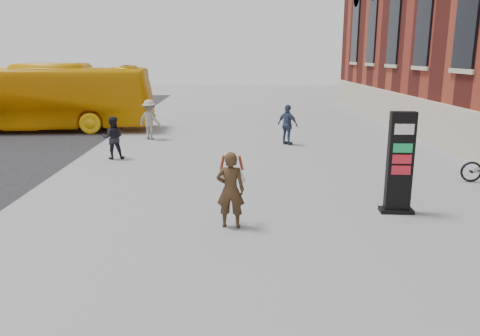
{
  "coord_description": "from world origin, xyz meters",
  "views": [
    {
      "loc": [
        0.73,
        -9.88,
        3.77
      ],
      "look_at": [
        0.94,
        1.02,
        1.11
      ],
      "focal_mm": 35.0,
      "sensor_mm": 36.0,
      "label": 1
    }
  ],
  "objects_px": {
    "info_pylon": "(400,163)",
    "bus": "(31,97)",
    "pedestrian_c": "(288,125)",
    "pedestrian_a": "(113,138)",
    "pedestrian_b": "(150,120)",
    "woman": "(231,189)"
  },
  "relations": [
    {
      "from": "woman",
      "to": "pedestrian_c",
      "type": "bearing_deg",
      "value": -97.45
    },
    {
      "from": "info_pylon",
      "to": "bus",
      "type": "xyz_separation_m",
      "value": [
        -14.09,
        12.99,
        0.44
      ]
    },
    {
      "from": "pedestrian_c",
      "to": "bus",
      "type": "bearing_deg",
      "value": 24.72
    },
    {
      "from": "woman",
      "to": "pedestrian_a",
      "type": "relative_size",
      "value": 1.1
    },
    {
      "from": "info_pylon",
      "to": "bus",
      "type": "relative_size",
      "value": 0.21
    },
    {
      "from": "pedestrian_c",
      "to": "woman",
      "type": "bearing_deg",
      "value": 119.06
    },
    {
      "from": "bus",
      "to": "pedestrian_c",
      "type": "xyz_separation_m",
      "value": [
        12.46,
        -4.1,
        -0.82
      ]
    },
    {
      "from": "info_pylon",
      "to": "woman",
      "type": "relative_size",
      "value": 1.44
    },
    {
      "from": "woman",
      "to": "pedestrian_a",
      "type": "distance_m",
      "value": 8.34
    },
    {
      "from": "pedestrian_a",
      "to": "pedestrian_b",
      "type": "bearing_deg",
      "value": -109.64
    },
    {
      "from": "woman",
      "to": "bus",
      "type": "xyz_separation_m",
      "value": [
        -10.04,
        13.9,
        0.79
      ]
    },
    {
      "from": "woman",
      "to": "pedestrian_b",
      "type": "relative_size",
      "value": 0.96
    },
    {
      "from": "pedestrian_b",
      "to": "pedestrian_c",
      "type": "bearing_deg",
      "value": -163.36
    },
    {
      "from": "info_pylon",
      "to": "pedestrian_a",
      "type": "relative_size",
      "value": 1.58
    },
    {
      "from": "bus",
      "to": "pedestrian_a",
      "type": "xyz_separation_m",
      "value": [
        5.7,
        -6.77,
        -0.89
      ]
    },
    {
      "from": "info_pylon",
      "to": "pedestrian_a",
      "type": "bearing_deg",
      "value": 147.88
    },
    {
      "from": "pedestrian_c",
      "to": "pedestrian_a",
      "type": "bearing_deg",
      "value": 64.51
    },
    {
      "from": "pedestrian_a",
      "to": "bus",
      "type": "bearing_deg",
      "value": -60.22
    },
    {
      "from": "info_pylon",
      "to": "bus",
      "type": "bearing_deg",
      "value": 141.76
    },
    {
      "from": "woman",
      "to": "pedestrian_a",
      "type": "height_order",
      "value": "woman"
    },
    {
      "from": "info_pylon",
      "to": "bus",
      "type": "distance_m",
      "value": 19.17
    },
    {
      "from": "woman",
      "to": "pedestrian_b",
      "type": "bearing_deg",
      "value": -65.45
    }
  ]
}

